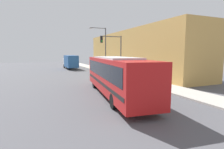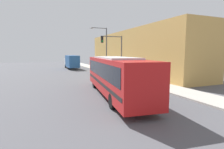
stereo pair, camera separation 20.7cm
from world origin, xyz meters
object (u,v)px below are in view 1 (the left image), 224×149
object	(u,v)px
traffic_light_pole	(114,49)
city_bus	(115,74)
delivery_truck	(70,62)
parking_meter	(122,71)
fire_hydrant	(145,80)
street_lamp	(103,46)
pedestrian_near_corner	(126,71)
pedestrian_mid_block	(124,71)

from	to	relation	value
traffic_light_pole	city_bus	bearing A→B (deg)	-113.65
delivery_truck	parking_meter	bearing A→B (deg)	-76.52
city_bus	fire_hydrant	size ratio (longest dim) A/B	17.22
fire_hydrant	parking_meter	bearing A→B (deg)	90.00
traffic_light_pole	parking_meter	distance (m)	3.35
traffic_light_pole	street_lamp	distance (m)	6.49
delivery_truck	pedestrian_near_corner	distance (m)	18.36
fire_hydrant	pedestrian_mid_block	xyz separation A→B (m)	(0.53, 6.22, 0.45)
city_bus	traffic_light_pole	distance (m)	11.06
pedestrian_near_corner	pedestrian_mid_block	xyz separation A→B (m)	(-0.15, 0.54, -0.03)
city_bus	pedestrian_mid_block	xyz separation A→B (m)	(5.78, 9.67, -0.94)
city_bus	street_lamp	bearing A→B (deg)	80.41
pedestrian_mid_block	delivery_truck	bearing A→B (deg)	105.59
pedestrian_near_corner	pedestrian_mid_block	distance (m)	0.56
parking_meter	pedestrian_near_corner	world-z (taller)	pedestrian_near_corner
street_lamp	pedestrian_near_corner	size ratio (longest dim) A/B	4.79
delivery_truck	pedestrian_mid_block	distance (m)	17.81
delivery_truck	pedestrian_near_corner	size ratio (longest dim) A/B	5.15
traffic_light_pole	pedestrian_near_corner	distance (m)	3.63
fire_hydrant	street_lamp	world-z (taller)	street_lamp
pedestrian_near_corner	pedestrian_mid_block	size ratio (longest dim) A/B	1.03
city_bus	parking_meter	xyz separation A→B (m)	(5.25, 9.07, -0.85)
delivery_truck	parking_meter	world-z (taller)	delivery_truck
parking_meter	delivery_truck	bearing A→B (deg)	103.48
pedestrian_near_corner	fire_hydrant	bearing A→B (deg)	-96.83
city_bus	fire_hydrant	bearing A→B (deg)	41.05
fire_hydrant	traffic_light_pole	xyz separation A→B (m)	(-0.91, 6.46, 3.64)
fire_hydrant	parking_meter	world-z (taller)	parking_meter
delivery_truck	pedestrian_mid_block	bearing A→B (deg)	-74.41
city_bus	traffic_light_pole	xyz separation A→B (m)	(4.34, 9.92, 2.26)
fire_hydrant	traffic_light_pole	world-z (taller)	traffic_light_pole
city_bus	pedestrian_near_corner	world-z (taller)	city_bus
city_bus	parking_meter	size ratio (longest dim) A/B	9.43
pedestrian_near_corner	pedestrian_mid_block	world-z (taller)	pedestrian_near_corner
street_lamp	pedestrian_mid_block	distance (m)	7.73
city_bus	traffic_light_pole	world-z (taller)	traffic_light_pole
city_bus	pedestrian_near_corner	bearing A→B (deg)	64.71
pedestrian_mid_block	pedestrian_near_corner	bearing A→B (deg)	-74.10
delivery_truck	city_bus	bearing A→B (deg)	-92.13
parking_meter	pedestrian_mid_block	bearing A→B (deg)	48.89
fire_hydrant	pedestrian_mid_block	distance (m)	6.25
city_bus	delivery_truck	xyz separation A→B (m)	(1.00, 26.81, -0.23)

